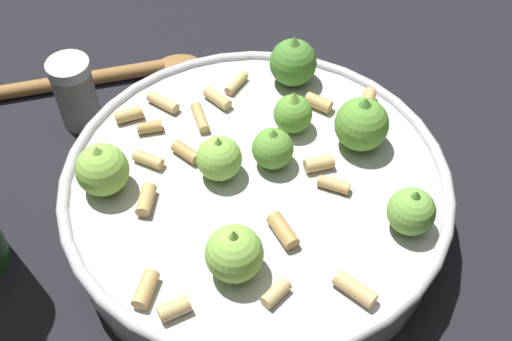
% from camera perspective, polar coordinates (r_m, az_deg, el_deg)
% --- Properties ---
extents(ground_plane, '(2.40, 2.40, 0.00)m').
position_cam_1_polar(ground_plane, '(0.59, 0.00, -4.27)').
color(ground_plane, black).
extents(cooking_pan, '(0.33, 0.33, 0.11)m').
position_cam_1_polar(cooking_pan, '(0.56, 0.10, -1.91)').
color(cooking_pan, '#B7B7BC').
rests_on(cooking_pan, ground).
extents(pepper_shaker, '(0.04, 0.04, 0.08)m').
position_cam_1_polar(pepper_shaker, '(0.67, -15.78, 6.69)').
color(pepper_shaker, gray).
rests_on(pepper_shaker, ground).
extents(wooden_spoon, '(0.24, 0.13, 0.02)m').
position_cam_1_polar(wooden_spoon, '(0.73, -13.45, 8.12)').
color(wooden_spoon, olive).
rests_on(wooden_spoon, ground).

